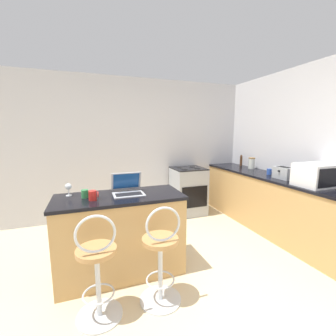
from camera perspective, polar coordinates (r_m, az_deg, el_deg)
The scene contains 17 objects.
ground_plane at distance 2.46m, azimuth 5.42°, elevation -32.08°, with size 20.00×20.00×0.00m, color beige.
wall_back at distance 4.35m, azimuth -9.05°, elevation 4.92°, with size 12.00×0.06×2.60m.
breakfast_bar at distance 2.72m, azimuth -11.86°, elevation -16.17°, with size 1.40×0.62×0.92m.
counter_right at distance 4.04m, azimuth 25.17°, elevation -8.34°, with size 0.61×3.10×0.92m.
bar_stool_near at distance 2.18m, azimuth -17.49°, elevation -23.59°, with size 0.40×0.40×0.98m.
bar_stool_far at distance 2.26m, azimuth -1.84°, elevation -21.88°, with size 0.40×0.40×0.98m.
laptop at distance 2.62m, azimuth -10.22°, elevation -5.09°, with size 0.34×0.32×0.24m.
microwave at distance 3.49m, azimuth 33.76°, elevation -1.47°, with size 0.52×0.38×0.29m.
toaster at distance 3.77m, azimuth 27.29°, elevation -1.13°, with size 0.19×0.28×0.18m.
stove_range at distance 4.48m, azimuth 5.16°, elevation -5.79°, with size 0.61×0.59×0.93m.
mug_white at distance 3.91m, azimuth 30.90°, elevation -1.62°, with size 0.10×0.09×0.10m.
mug_blue at distance 4.06m, azimuth 24.33°, elevation -0.84°, with size 0.09×0.07×0.09m.
wine_glass_tall at distance 2.70m, azimuth -23.99°, elevation -4.46°, with size 0.07×0.07×0.14m.
mug_red at distance 2.45m, azimuth -18.52°, elevation -6.61°, with size 0.10×0.08×0.10m.
pepper_mill at distance 4.86m, azimuth 18.06°, elevation 1.80°, with size 0.05×0.05×0.23m.
mug_green at distance 2.57m, azimuth -20.28°, elevation -6.14°, with size 0.09×0.07×0.09m.
storage_jar at distance 4.56m, azimuth 20.47°, elevation 1.19°, with size 0.12×0.12×0.21m.
Camera 1 is at (-0.80, -1.66, 1.62)m, focal length 24.00 mm.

